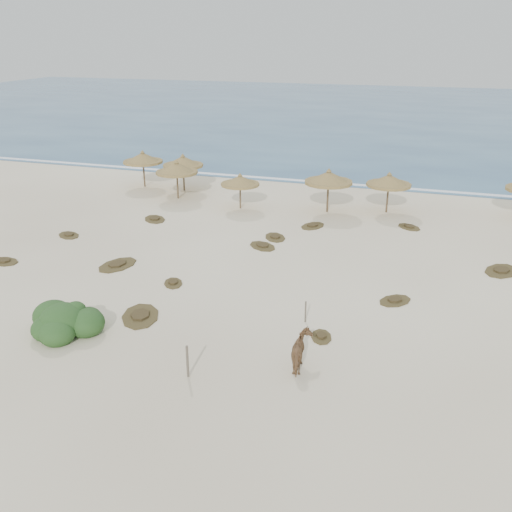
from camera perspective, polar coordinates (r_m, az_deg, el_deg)
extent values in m
plane|color=white|center=(27.05, -5.73, -5.50)|extent=(160.00, 160.00, 0.00)
cube|color=navy|center=(98.28, 12.16, 13.91)|extent=(200.00, 100.00, 0.01)
cube|color=white|center=(50.52, 5.97, 7.39)|extent=(70.00, 0.60, 0.01)
cylinder|color=brown|center=(49.36, -11.14, 8.14)|extent=(0.13, 0.13, 2.32)
cylinder|color=olive|center=(49.16, -11.22, 9.23)|extent=(4.35, 4.35, 0.20)
cone|color=olive|center=(49.08, -11.26, 9.65)|extent=(4.21, 4.21, 0.83)
cone|color=olive|center=(48.99, -11.30, 10.21)|extent=(0.40, 0.40, 0.24)
cylinder|color=brown|center=(47.58, -7.24, 7.87)|extent=(0.13, 0.13, 2.29)
cylinder|color=olive|center=(47.37, -7.30, 8.98)|extent=(3.85, 3.85, 0.20)
cone|color=olive|center=(47.29, -7.32, 9.41)|extent=(3.72, 3.72, 0.82)
cone|color=olive|center=(47.20, -7.34, 9.99)|extent=(0.39, 0.39, 0.24)
cylinder|color=brown|center=(45.29, -7.86, 7.13)|extent=(0.13, 0.13, 2.28)
cylinder|color=olive|center=(45.06, -7.92, 8.29)|extent=(3.96, 3.96, 0.20)
cone|color=olive|center=(44.99, -7.94, 8.74)|extent=(3.83, 3.83, 0.81)
cone|color=olive|center=(44.88, -7.98, 9.34)|extent=(0.39, 0.39, 0.24)
cylinder|color=brown|center=(42.31, -1.59, 6.10)|extent=(0.11, 0.11, 1.99)
cylinder|color=olive|center=(42.10, -1.60, 7.18)|extent=(3.70, 3.70, 0.17)
cone|color=olive|center=(42.02, -1.60, 7.60)|extent=(3.57, 3.57, 0.71)
cone|color=olive|center=(41.92, -1.61, 8.16)|extent=(0.34, 0.34, 0.21)
cylinder|color=brown|center=(41.68, 7.19, 6.00)|extent=(0.14, 0.14, 2.41)
cylinder|color=olive|center=(41.43, 7.25, 7.33)|extent=(4.10, 4.10, 0.21)
cone|color=olive|center=(41.34, 7.27, 7.84)|extent=(3.96, 3.96, 0.86)
cone|color=olive|center=(41.22, 7.31, 8.54)|extent=(0.41, 0.41, 0.25)
cylinder|color=brown|center=(42.36, 13.02, 5.74)|extent=(0.13, 0.13, 2.24)
cylinder|color=olive|center=(42.13, 13.12, 6.96)|extent=(4.16, 4.16, 0.19)
cone|color=olive|center=(42.04, 13.16, 7.42)|extent=(4.02, 4.02, 0.80)
cone|color=olive|center=(41.93, 13.22, 8.06)|extent=(0.38, 0.38, 0.23)
imported|color=brown|center=(22.35, 4.60, -9.57)|extent=(1.07, 1.83, 1.45)
cylinder|color=brown|center=(21.99, -6.87, -10.43)|extent=(0.11, 0.11, 1.33)
cylinder|color=brown|center=(25.83, 4.97, -5.58)|extent=(0.09, 0.09, 1.02)
ellipsoid|color=#2F5825|center=(26.20, -18.74, -6.19)|extent=(2.06, 2.06, 1.54)
ellipsoid|color=#2F5825|center=(25.96, -16.65, -6.45)|extent=(1.65, 1.65, 1.23)
ellipsoid|color=#2F5825|center=(26.97, -19.65, -5.61)|extent=(1.75, 1.75, 1.31)
ellipsoid|color=#2F5825|center=(25.65, -19.25, -7.26)|extent=(1.54, 1.54, 1.16)
ellipsoid|color=#2F5825|center=(26.15, -20.08, -6.85)|extent=(1.44, 1.44, 1.08)
ellipsoid|color=#2F5825|center=(26.61, -16.46, -5.95)|extent=(1.23, 1.23, 0.93)
ellipsoid|color=#2F5825|center=(26.23, -17.64, -5.13)|extent=(0.93, 0.93, 0.69)
ellipsoid|color=#2F5825|center=(26.26, -19.27, -5.18)|extent=(0.82, 0.82, 0.62)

